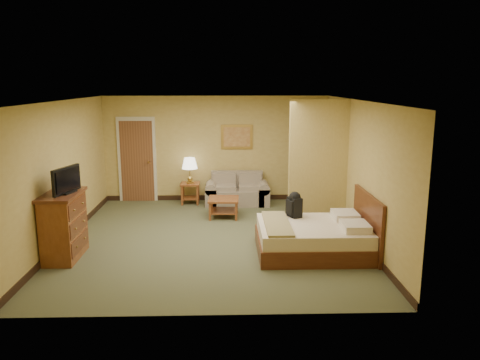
{
  "coord_description": "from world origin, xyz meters",
  "views": [
    {
      "loc": [
        0.27,
        -8.52,
        2.94
      ],
      "look_at": [
        0.53,
        0.6,
        1.01
      ],
      "focal_mm": 35.0,
      "sensor_mm": 36.0,
      "label": 1
    }
  ],
  "objects_px": {
    "coffee_table": "(224,204)",
    "bed": "(316,237)",
    "loveseat": "(237,194)",
    "dresser": "(64,225)"
  },
  "relations": [
    {
      "from": "loveseat",
      "to": "bed",
      "type": "distance_m",
      "value": 3.61
    },
    {
      "from": "loveseat",
      "to": "coffee_table",
      "type": "height_order",
      "value": "loveseat"
    },
    {
      "from": "coffee_table",
      "to": "dresser",
      "type": "bearing_deg",
      "value": -138.49
    },
    {
      "from": "coffee_table",
      "to": "bed",
      "type": "xyz_separation_m",
      "value": [
        1.63,
        -2.25,
        -0.02
      ]
    },
    {
      "from": "loveseat",
      "to": "bed",
      "type": "relative_size",
      "value": 0.79
    },
    {
      "from": "loveseat",
      "to": "dresser",
      "type": "height_order",
      "value": "dresser"
    },
    {
      "from": "dresser",
      "to": "bed",
      "type": "bearing_deg",
      "value": 1.56
    },
    {
      "from": "loveseat",
      "to": "coffee_table",
      "type": "relative_size",
      "value": 2.25
    },
    {
      "from": "bed",
      "to": "coffee_table",
      "type": "bearing_deg",
      "value": 125.94
    },
    {
      "from": "loveseat",
      "to": "bed",
      "type": "xyz_separation_m",
      "value": [
        1.3,
        -3.37,
        0.03
      ]
    }
  ]
}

